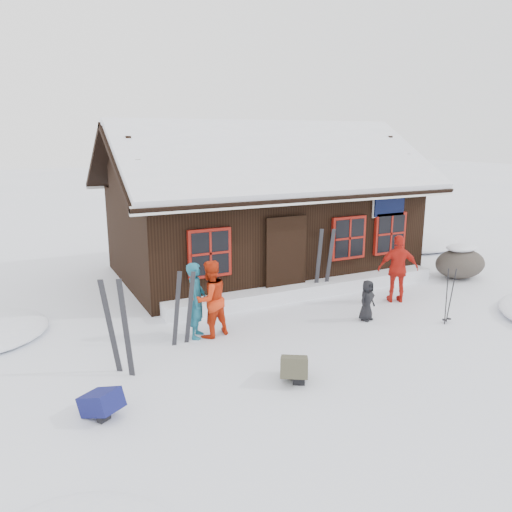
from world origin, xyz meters
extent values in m
plane|color=white|center=(0.00, 0.00, 0.00)|extent=(120.00, 120.00, 0.00)
cube|color=black|center=(1.50, 5.00, 1.25)|extent=(8.00, 5.00, 2.50)
cube|color=black|center=(1.50, 3.52, 3.35)|extent=(8.90, 3.14, 1.88)
cube|color=black|center=(1.50, 6.47, 3.35)|extent=(8.90, 3.14, 1.88)
cube|color=white|center=(1.50, 3.52, 3.49)|extent=(8.72, 3.07, 1.86)
cube|color=white|center=(1.50, 6.47, 3.49)|extent=(8.72, 3.07, 1.86)
cube|color=white|center=(1.50, 5.00, 4.22)|extent=(8.81, 0.22, 0.14)
cube|color=silver|center=(1.50, 2.05, 2.48)|extent=(8.90, 0.10, 0.20)
cube|color=black|center=(0.90, 2.45, 1.00)|extent=(1.00, 0.10, 2.00)
cube|color=black|center=(4.10, 2.42, 2.15)|extent=(1.00, 0.06, 0.60)
cube|color=maroon|center=(-1.10, 2.44, 1.35)|extent=(1.04, 0.10, 1.14)
cube|color=black|center=(-1.10, 2.40, 1.35)|extent=(0.90, 0.04, 1.00)
cube|color=maroon|center=(2.80, 2.44, 1.35)|extent=(1.04, 0.10, 1.14)
cube|color=black|center=(2.80, 2.40, 1.35)|extent=(0.90, 0.04, 1.00)
cube|color=maroon|center=(4.20, 2.44, 1.35)|extent=(1.04, 0.10, 1.14)
cube|color=black|center=(4.20, 2.40, 1.35)|extent=(0.90, 0.04, 1.00)
cube|color=white|center=(1.50, 2.25, 0.17)|extent=(7.60, 0.60, 0.35)
ellipsoid|color=white|center=(8.00, 6.00, 0.00)|extent=(4.00, 4.00, 0.48)
imported|color=#17596E|center=(-1.96, 1.00, 0.77)|extent=(0.60, 0.67, 1.55)
imported|color=red|center=(-1.69, 0.91, 0.79)|extent=(0.89, 0.77, 1.58)
imported|color=red|center=(3.17, 0.92, 0.83)|extent=(1.05, 0.81, 1.66)
imported|color=black|center=(1.71, 0.23, 0.46)|extent=(0.51, 0.41, 0.91)
ellipsoid|color=#49423B|center=(6.23, 1.74, 0.42)|extent=(1.52, 1.14, 0.84)
ellipsoid|color=white|center=(6.23, 1.74, 0.78)|extent=(0.96, 0.69, 0.21)
cube|color=black|center=(-2.42, 0.82, 0.71)|extent=(0.27, 0.09, 1.51)
cube|color=black|center=(-2.18, 0.76, 0.71)|extent=(0.24, 0.16, 1.51)
cube|color=black|center=(-3.78, 0.18, 0.81)|extent=(0.30, 0.13, 1.72)
cube|color=black|center=(-3.56, -0.01, 0.81)|extent=(0.18, 0.28, 1.72)
cube|color=black|center=(1.75, 2.24, 0.83)|extent=(0.27, 0.08, 1.76)
cube|color=black|center=(2.03, 2.16, 0.83)|extent=(0.23, 0.16, 1.76)
cylinder|color=black|center=(3.10, -0.69, 0.59)|extent=(0.09, 0.11, 1.26)
cylinder|color=black|center=(3.24, -0.69, 0.59)|extent=(0.09, 0.11, 1.26)
cube|color=#12154E|center=(-4.20, -1.18, 0.15)|extent=(0.64, 0.69, 0.30)
cube|color=#42402F|center=(-1.15, -1.47, 0.16)|extent=(0.69, 0.74, 0.32)
camera|label=1|loc=(-5.08, -7.99, 3.97)|focal=35.00mm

